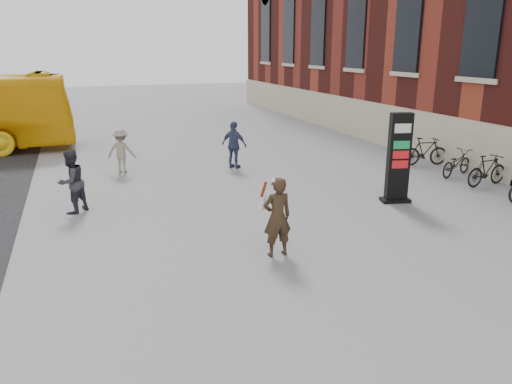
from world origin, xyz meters
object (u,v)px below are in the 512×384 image
object	(u,v)px
info_pylon	(399,158)
bike_6	(456,163)
woman	(277,216)
pedestrian_a	(71,182)
bike_7	(425,151)
bike_5	(487,170)
pedestrian_b	(121,151)
pedestrian_c	(234,145)

from	to	relation	value
info_pylon	bike_6	distance (m)	4.21
woman	pedestrian_a	size ratio (longest dim) A/B	1.00
bike_6	bike_7	bearing A→B (deg)	-20.40
bike_5	bike_7	bearing A→B (deg)	-6.48
info_pylon	bike_5	bearing A→B (deg)	21.66
pedestrian_b	pedestrian_a	bearing A→B (deg)	90.57
pedestrian_a	pedestrian_b	xyz separation A→B (m)	(1.64, 4.06, -0.08)
woman	pedestrian_c	world-z (taller)	woman
info_pylon	bike_6	world-z (taller)	info_pylon
pedestrian_a	bike_5	distance (m)	12.41
info_pylon	woman	bearing A→B (deg)	-138.47
bike_7	info_pylon	bearing A→B (deg)	144.77
pedestrian_a	pedestrian_c	distance (m)	6.49
pedestrian_b	bike_6	size ratio (longest dim) A/B	0.92
pedestrian_b	bike_6	bearing A→B (deg)	-179.38
woman	info_pylon	bearing A→B (deg)	-154.05
woman	pedestrian_c	xyz separation A→B (m)	(1.53, 7.84, -0.02)
woman	bike_7	bearing A→B (deg)	-145.97
info_pylon	bike_7	distance (m)	5.15
pedestrian_c	pedestrian_b	bearing A→B (deg)	38.20
pedestrian_a	bike_5	world-z (taller)	pedestrian_a
info_pylon	pedestrian_b	distance (m)	9.30
info_pylon	bike_7	bearing A→B (deg)	57.80
bike_6	bike_7	distance (m)	1.66
info_pylon	pedestrian_c	size ratio (longest dim) A/B	1.49
woman	bike_6	bearing A→B (deg)	-154.36
bike_5	pedestrian_b	bearing A→B (deg)	55.48
bike_5	pedestrian_c	bearing A→B (deg)	47.04
info_pylon	pedestrian_b	world-z (taller)	info_pylon
pedestrian_b	bike_6	xyz separation A→B (m)	(10.66, -4.31, -0.33)
bike_5	bike_7	world-z (taller)	bike_7
info_pylon	pedestrian_c	xyz separation A→B (m)	(-3.07, 5.48, -0.41)
pedestrian_a	bike_6	distance (m)	12.31
bike_6	info_pylon	bearing A→B (deg)	96.06
info_pylon	woman	distance (m)	5.18
woman	bike_6	world-z (taller)	woman
pedestrian_c	info_pylon	bearing A→B (deg)	167.25
pedestrian_a	bike_6	size ratio (longest dim) A/B	1.00
pedestrian_b	bike_5	xyz separation A→B (m)	(10.66, -5.68, -0.27)
woman	pedestrian_a	world-z (taller)	woman
info_pylon	pedestrian_c	bearing A→B (deg)	133.65
pedestrian_c	bike_5	distance (m)	8.43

